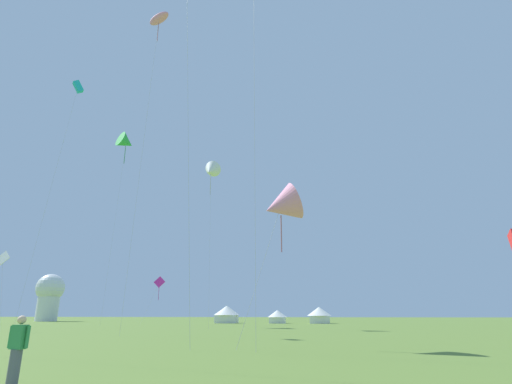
% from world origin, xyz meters
% --- Properties ---
extents(kite_white_delta, '(2.73, 4.09, 22.85)m').
position_xyz_m(kite_white_delta, '(-8.52, 46.87, 21.33)').
color(kite_white_delta, white).
rests_on(kite_white_delta, ground).
extents(kite_white_diamond, '(3.39, 1.90, 8.62)m').
position_xyz_m(kite_white_diamond, '(-29.10, 35.25, 7.62)').
color(kite_white_diamond, white).
rests_on(kite_white_diamond, ground).
extents(kite_cyan_box, '(2.59, 2.65, 28.98)m').
position_xyz_m(kite_cyan_box, '(-22.17, 34.03, 28.06)').
color(kite_cyan_box, '#1EB7CC').
rests_on(kite_cyan_box, ground).
extents(kite_magenta_diamond, '(2.92, 2.29, 7.57)m').
position_xyz_m(kite_magenta_diamond, '(-19.24, 57.76, 6.46)').
color(kite_magenta_diamond, '#E02DA3').
rests_on(kite_magenta_diamond, ground).
extents(kite_pink_delta, '(3.83, 3.27, 9.42)m').
position_xyz_m(kite_pink_delta, '(3.46, 17.61, 8.00)').
color(kite_pink_delta, pink).
rests_on(kite_pink_delta, ground).
extents(kite_green_delta, '(4.26, 4.32, 33.20)m').
position_xyz_m(kite_green_delta, '(-27.18, 57.45, 31.43)').
color(kite_green_delta, green).
rests_on(kite_green_delta, ground).
extents(kite_pink_parafoil, '(3.00, 2.34, 32.17)m').
position_xyz_m(kite_pink_parafoil, '(-9.79, 27.85, 31.55)').
color(kite_pink_parafoil, pink).
rests_on(kite_pink_parafoil, ground).
extents(person_spectator, '(0.57, 0.28, 1.73)m').
position_xyz_m(person_spectator, '(-2.44, 4.26, 0.85)').
color(person_spectator, '#565B66').
rests_on(person_spectator, ground).
extents(festival_tent_center, '(4.90, 4.90, 3.18)m').
position_xyz_m(festival_tent_center, '(-11.18, 72.85, 1.76)').
color(festival_tent_center, white).
rests_on(festival_tent_center, ground).
extents(festival_tent_left, '(3.66, 3.66, 2.38)m').
position_xyz_m(festival_tent_left, '(-1.48, 72.85, 1.32)').
color(festival_tent_left, white).
rests_on(festival_tent_left, ground).
extents(festival_tent_right, '(4.52, 4.52, 2.94)m').
position_xyz_m(festival_tent_right, '(6.29, 72.85, 1.63)').
color(festival_tent_right, white).
rests_on(festival_tent_right, ground).
extents(observatory_dome, '(6.40, 6.40, 10.80)m').
position_xyz_m(observatory_dome, '(-56.54, 84.86, 6.01)').
color(observatory_dome, white).
rests_on(observatory_dome, ground).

